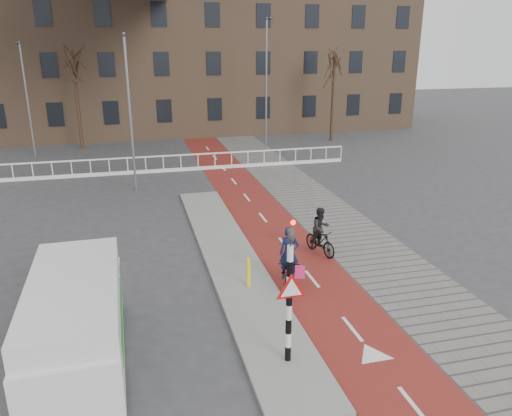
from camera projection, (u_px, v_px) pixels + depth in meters
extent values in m
plane|color=#38383A|center=(286.00, 317.00, 13.64)|extent=(120.00, 120.00, 0.00)
cube|color=maroon|center=(252.00, 204.00, 23.18)|extent=(2.50, 60.00, 0.01)
cube|color=slate|center=(308.00, 199.00, 23.84)|extent=(3.00, 60.00, 0.01)
cube|color=gray|center=(231.00, 259.00, 17.13)|extent=(1.80, 16.00, 0.12)
cylinder|color=black|center=(289.00, 305.00, 11.17)|extent=(0.14, 0.14, 2.88)
imported|color=black|center=(291.00, 228.00, 10.59)|extent=(0.13, 0.16, 0.80)
cylinder|color=#FF0C05|center=(293.00, 223.00, 10.40)|extent=(0.11, 0.02, 0.11)
cylinder|color=yellow|center=(249.00, 272.00, 15.00)|extent=(0.12, 0.12, 0.90)
imported|color=black|center=(289.00, 271.00, 15.29)|extent=(1.16, 1.91, 0.95)
imported|color=#111838|center=(289.00, 253.00, 15.10)|extent=(0.69, 0.56, 1.65)
cube|color=#EF2174|center=(300.00, 272.00, 14.79)|extent=(0.33, 0.26, 0.35)
imported|color=black|center=(320.00, 241.00, 17.55)|extent=(0.91, 1.63, 0.94)
imported|color=black|center=(321.00, 228.00, 17.39)|extent=(0.86, 0.75, 1.48)
cube|color=silver|center=(77.00, 319.00, 11.41)|extent=(2.04, 4.93, 1.96)
cube|color=#1B7E1E|center=(31.00, 329.00, 11.20)|extent=(0.07, 3.14, 0.55)
cube|color=#1B7E1E|center=(122.00, 318.00, 11.67)|extent=(0.07, 3.14, 0.55)
cube|color=black|center=(65.00, 358.00, 9.35)|extent=(1.76, 0.08, 0.90)
cylinder|color=black|center=(31.00, 402.00, 9.92)|extent=(0.26, 0.69, 0.69)
cylinder|color=black|center=(118.00, 388.00, 10.34)|extent=(0.26, 0.69, 0.69)
cylinder|color=black|center=(51.00, 318.00, 12.97)|extent=(0.26, 0.69, 0.69)
cylinder|color=black|center=(117.00, 309.00, 13.39)|extent=(0.26, 0.69, 0.69)
cube|color=silver|center=(108.00, 159.00, 27.78)|extent=(28.00, 0.08, 0.08)
cube|color=silver|center=(110.00, 174.00, 28.05)|extent=(28.00, 0.10, 0.20)
cube|color=#7F6047|center=(133.00, 57.00, 40.43)|extent=(46.00, 10.00, 12.00)
cylinder|color=black|center=(77.00, 101.00, 34.04)|extent=(0.25, 0.25, 6.62)
cylinder|color=black|center=(333.00, 97.00, 37.00)|extent=(0.24, 0.24, 6.46)
cylinder|color=slate|center=(130.00, 115.00, 24.14)|extent=(0.12, 0.12, 7.57)
cylinder|color=slate|center=(28.00, 101.00, 31.50)|extent=(0.12, 0.12, 7.17)
cylinder|color=slate|center=(266.00, 85.00, 34.23)|extent=(0.12, 0.12, 8.69)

